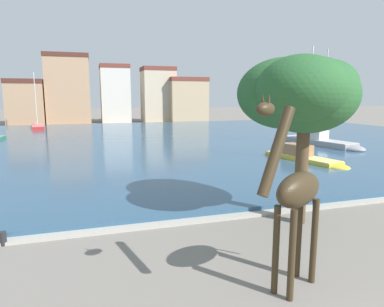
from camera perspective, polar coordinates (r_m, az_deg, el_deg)
name	(u,v)px	position (r m, az deg, el deg)	size (l,w,h in m)	color
harbor_water	(138,141)	(39.69, -9.19, 2.12)	(83.30, 51.56, 0.30)	#2D5170
quay_edge_coping	(221,218)	(14.94, 4.92, -10.76)	(83.30, 0.50, 0.12)	#ADA89E
giraffe_statue	(295,194)	(9.32, 17.04, -6.62)	(2.86, 1.84, 5.32)	#382B19
sailboat_red	(38,127)	(59.76, -24.62, 4.16)	(3.02, 9.87, 8.98)	red
sailboat_grey	(322,142)	(37.08, 21.09, 1.79)	(3.85, 9.74, 9.82)	#939399
sailboat_yellow	(306,158)	(27.80, 18.68, -0.72)	(3.31, 7.63, 8.93)	gold
shade_tree	(299,93)	(14.32, 17.65, 9.74)	(4.75, 5.50, 6.86)	brown
mooring_bollard	(3,239)	(14.12, -29.29, -12.42)	(0.24, 0.24, 0.50)	#232326
townhouse_narrow_midrow	(27,102)	(70.59, -26.11, 7.79)	(6.46, 7.39, 8.33)	tan
townhouse_tall_gabled	(68,89)	(70.88, -20.14, 10.14)	(8.12, 7.60, 13.17)	tan
townhouse_wide_warehouse	(115,94)	(70.98, -12.84, 9.80)	(5.77, 5.69, 11.48)	beige
townhouse_end_terrace	(158,95)	(70.93, -5.73, 9.84)	(6.61, 5.99, 11.10)	#C6B293
townhouse_corner_house	(187,100)	(70.61, -0.91, 9.04)	(7.74, 6.45, 9.02)	tan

